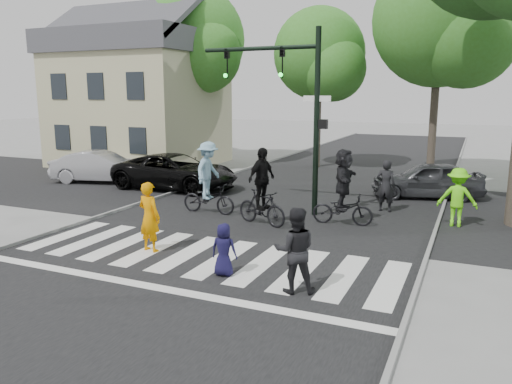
# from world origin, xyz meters

# --- Properties ---
(ground) EXTENTS (120.00, 120.00, 0.00)m
(ground) POSITION_xyz_m (0.00, 0.00, 0.00)
(ground) COLOR gray
(ground) RESTS_ON ground
(road_stem) EXTENTS (10.00, 70.00, 0.01)m
(road_stem) POSITION_xyz_m (0.00, 5.00, 0.01)
(road_stem) COLOR black
(road_stem) RESTS_ON ground
(road_cross) EXTENTS (70.00, 10.00, 0.01)m
(road_cross) POSITION_xyz_m (0.00, 8.00, 0.01)
(road_cross) COLOR black
(road_cross) RESTS_ON ground
(curb_left) EXTENTS (0.10, 70.00, 0.10)m
(curb_left) POSITION_xyz_m (-5.05, 5.00, 0.05)
(curb_left) COLOR gray
(curb_left) RESTS_ON ground
(curb_right) EXTENTS (0.10, 70.00, 0.10)m
(curb_right) POSITION_xyz_m (5.05, 5.00, 0.05)
(curb_right) COLOR gray
(curb_right) RESTS_ON ground
(crosswalk) EXTENTS (10.00, 3.85, 0.01)m
(crosswalk) POSITION_xyz_m (0.00, 0.66, 0.01)
(crosswalk) COLOR silver
(crosswalk) RESTS_ON ground
(traffic_signal) EXTENTS (4.45, 0.29, 6.00)m
(traffic_signal) POSITION_xyz_m (0.35, 6.20, 3.90)
(traffic_signal) COLOR black
(traffic_signal) RESTS_ON ground
(bg_tree_0) EXTENTS (5.46, 5.20, 8.97)m
(bg_tree_0) POSITION_xyz_m (-13.74, 16.00, 6.14)
(bg_tree_0) COLOR brown
(bg_tree_0) RESTS_ON ground
(bg_tree_1) EXTENTS (6.09, 5.80, 9.80)m
(bg_tree_1) POSITION_xyz_m (-8.70, 15.48, 6.65)
(bg_tree_1) COLOR brown
(bg_tree_1) RESTS_ON ground
(bg_tree_2) EXTENTS (5.04, 4.80, 8.40)m
(bg_tree_2) POSITION_xyz_m (-1.76, 16.62, 5.78)
(bg_tree_2) COLOR brown
(bg_tree_2) RESTS_ON ground
(bg_tree_3) EXTENTS (6.30, 6.00, 10.20)m
(bg_tree_3) POSITION_xyz_m (4.31, 15.27, 6.94)
(bg_tree_3) COLOR brown
(bg_tree_3) RESTS_ON ground
(house) EXTENTS (8.40, 8.10, 8.82)m
(house) POSITION_xyz_m (-11.49, 13.98, 3.80)
(house) COLOR #B4AD8A
(house) RESTS_ON ground
(pedestrian_woman) EXTENTS (0.72, 0.53, 1.80)m
(pedestrian_woman) POSITION_xyz_m (-1.47, 0.80, 0.90)
(pedestrian_woman) COLOR orange
(pedestrian_woman) RESTS_ON ground
(pedestrian_child) EXTENTS (0.63, 0.46, 1.19)m
(pedestrian_child) POSITION_xyz_m (1.05, 0.02, 0.59)
(pedestrian_child) COLOR #131034
(pedestrian_child) RESTS_ON ground
(pedestrian_adult) EXTENTS (1.05, 0.94, 1.76)m
(pedestrian_adult) POSITION_xyz_m (2.79, -0.23, 0.88)
(pedestrian_adult) COLOR black
(pedestrian_adult) RESTS_ON ground
(cyclist_left) EXTENTS (1.90, 1.24, 2.41)m
(cyclist_left) POSITION_xyz_m (-2.12, 4.99, 1.05)
(cyclist_left) COLOR black
(cyclist_left) RESTS_ON ground
(cyclist_mid) EXTENTS (1.89, 1.19, 2.38)m
(cyclist_mid) POSITION_xyz_m (0.10, 4.33, 0.98)
(cyclist_mid) COLOR black
(cyclist_mid) RESTS_ON ground
(cyclist_right) EXTENTS (1.89, 1.76, 2.33)m
(cyclist_right) POSITION_xyz_m (2.35, 5.37, 1.04)
(cyclist_right) COLOR black
(cyclist_right) RESTS_ON ground
(car_suv) EXTENTS (5.33, 2.49, 1.48)m
(car_suv) POSITION_xyz_m (-5.51, 8.20, 0.74)
(car_suv) COLOR black
(car_suv) RESTS_ON ground
(car_silver) EXTENTS (4.55, 2.62, 1.42)m
(car_silver) POSITION_xyz_m (-9.47, 8.18, 0.71)
(car_silver) COLOR #A9A8AD
(car_silver) RESTS_ON ground
(car_grey) EXTENTS (4.40, 2.64, 1.40)m
(car_grey) POSITION_xyz_m (4.30, 10.62, 0.70)
(car_grey) COLOR #37393C
(car_grey) RESTS_ON ground
(bystander_hivis) EXTENTS (1.16, 0.67, 1.78)m
(bystander_hivis) POSITION_xyz_m (5.55, 6.57, 0.89)
(bystander_hivis) COLOR #66EF14
(bystander_hivis) RESTS_ON ground
(bystander_dark) EXTENTS (0.68, 0.47, 1.78)m
(bystander_dark) POSITION_xyz_m (3.24, 7.65, 0.89)
(bystander_dark) COLOR black
(bystander_dark) RESTS_ON ground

